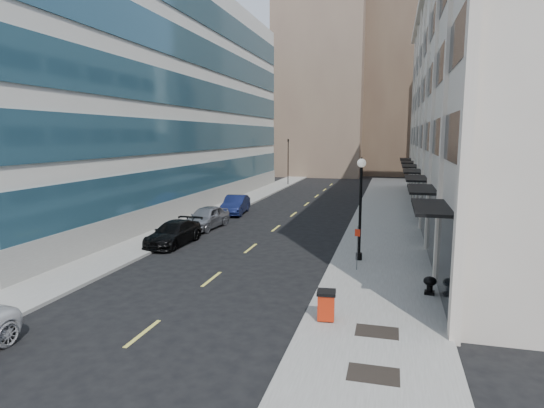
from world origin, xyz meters
The scene contains 20 objects.
ground centered at (0.00, 0.00, 0.00)m, with size 160.00×160.00×0.00m, color black.
sidewalk_right centered at (7.50, 20.00, 0.07)m, with size 5.00×80.00×0.15m, color gray.
sidewalk_left centered at (-6.50, 20.00, 0.07)m, with size 3.00×80.00×0.15m, color gray.
building_right centered at (16.94, 26.99, 8.99)m, with size 15.30×46.50×18.25m.
building_left centered at (-15.95, 27.00, 9.99)m, with size 16.14×46.00×20.00m.
skyline_tan_near centered at (-4.00, 68.00, 14.00)m, with size 14.00×18.00×28.00m, color #7E6952.
skyline_brown centered at (8.00, 72.00, 17.00)m, with size 12.00×16.00×34.00m, color brown.
skyline_tan_far centered at (-14.00, 78.00, 11.00)m, with size 12.00×14.00×22.00m, color #7E6952.
skyline_stone centered at (18.00, 66.00, 10.00)m, with size 10.00×14.00×20.00m, color beige.
grate_mid centered at (7.60, 1.00, 0.15)m, with size 1.40×1.00×0.01m, color black.
grate_far centered at (7.60, 3.80, 0.15)m, with size 1.40×1.00×0.01m, color black.
road_centerline centered at (0.00, 17.00, 0.01)m, with size 0.15×68.20×0.01m.
traffic_signal centered at (-5.50, 48.00, 5.72)m, with size 0.66×0.66×6.98m.
car_black_pickup centered at (-4.80, 13.69, 0.70)m, with size 1.96×4.82×1.40m, color black.
car_silver_sedan centered at (-4.80, 18.77, 0.79)m, with size 1.87×4.64×1.58m, color gray.
car_blue_sedan centered at (-4.80, 24.99, 0.77)m, with size 1.64×4.70×1.55m, color #111942.
trash_bin centered at (5.83, 4.34, 0.72)m, with size 0.71×0.76×1.06m.
lamppost centered at (6.37, 12.59, 3.31)m, with size 0.45×0.45×5.38m.
sign_post centered at (6.40, 10.70, 1.55)m, with size 0.25×0.07×2.14m.
urn_planter centered at (9.55, 8.05, 0.59)m, with size 0.53×0.53×0.73m.
Camera 1 is at (7.88, -10.82, 6.57)m, focal length 30.00 mm.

